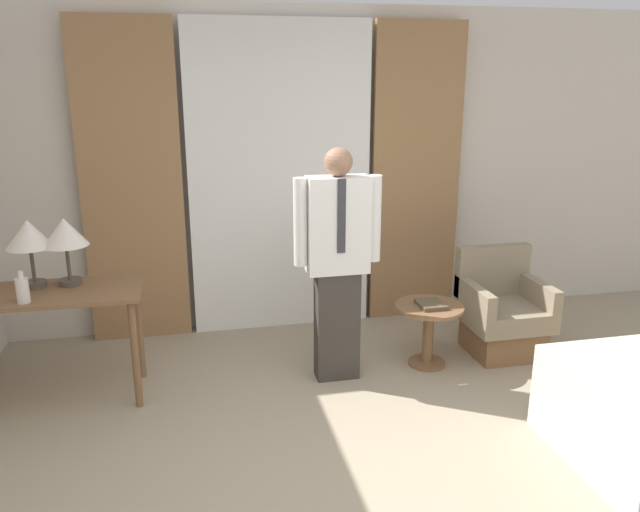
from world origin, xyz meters
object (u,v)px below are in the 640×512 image
at_px(side_table, 428,324).
at_px(armchair, 502,315).
at_px(table_lamp_left, 29,237).
at_px(table_lamp_right, 65,235).
at_px(person, 337,257).
at_px(bottle_near_edge, 22,290).
at_px(book, 431,304).
at_px(desk, 53,309).

bearing_deg(side_table, armchair, 9.10).
relative_size(table_lamp_left, table_lamp_right, 1.00).
xyz_separation_m(armchair, side_table, (-0.67, -0.11, 0.02)).
bearing_deg(table_lamp_right, person, -6.22).
xyz_separation_m(bottle_near_edge, book, (2.76, 0.12, -0.37)).
bearing_deg(table_lamp_right, bottle_near_edge, -127.58).
relative_size(desk, person, 0.69).
bearing_deg(armchair, book, -169.48).
relative_size(armchair, side_table, 1.60).
height_order(table_lamp_left, side_table, table_lamp_left).
distance_m(bottle_near_edge, person, 2.04).
bearing_deg(desk, table_lamp_right, 44.89).
relative_size(table_lamp_right, bottle_near_edge, 2.27).
distance_m(table_lamp_left, bottle_near_edge, 0.40).
relative_size(table_lamp_left, book, 2.08).
bearing_deg(desk, bottle_near_edge, -122.23).
xyz_separation_m(bottle_near_edge, side_table, (2.76, 0.14, -0.54)).
distance_m(table_lamp_left, book, 2.83).
bearing_deg(side_table, table_lamp_left, 176.73).
height_order(table_lamp_left, person, person).
distance_m(table_lamp_left, person, 2.05).
distance_m(desk, armchair, 3.32).
height_order(desk, bottle_near_edge, bottle_near_edge).
distance_m(bottle_near_edge, armchair, 3.48).
bearing_deg(bottle_near_edge, armchair, 4.13).
xyz_separation_m(desk, armchair, (3.31, 0.06, -0.35)).
bearing_deg(person, table_lamp_right, 173.78).
relative_size(desk, armchair, 1.40).
bearing_deg(desk, book, -1.36).
relative_size(table_lamp_right, person, 0.27).
height_order(side_table, book, book).
xyz_separation_m(table_lamp_left, side_table, (2.75, -0.16, -0.80)).
bearing_deg(person, side_table, 3.12).
xyz_separation_m(table_lamp_right, person, (1.81, -0.20, -0.21)).
distance_m(armchair, side_table, 0.67).
height_order(desk, armchair, armchair).
distance_m(person, side_table, 0.93).
bearing_deg(side_table, book, -75.50).
height_order(table_lamp_left, book, table_lamp_left).
xyz_separation_m(table_lamp_right, armchair, (3.19, -0.05, -0.82)).
bearing_deg(person, armchair, 6.00).
bearing_deg(person, bottle_near_edge, -177.15).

